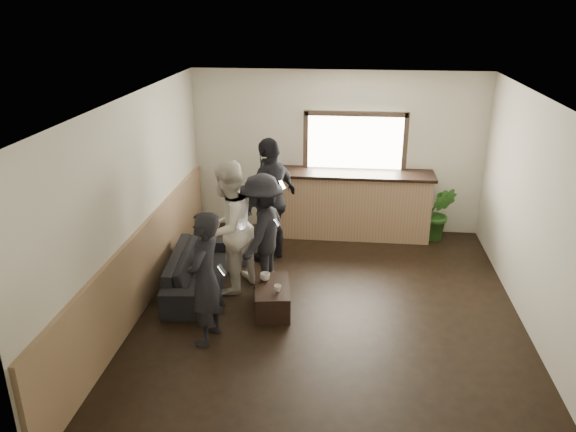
# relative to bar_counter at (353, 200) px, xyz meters

# --- Properties ---
(ground) EXTENTS (5.00, 6.00, 0.01)m
(ground) POSITION_rel_bar_counter_xyz_m (-0.30, -2.70, -0.64)
(ground) COLOR black
(room_shell) EXTENTS (5.01, 6.01, 2.80)m
(room_shell) POSITION_rel_bar_counter_xyz_m (-1.04, -2.70, 0.83)
(room_shell) COLOR silver
(room_shell) RESTS_ON ground
(bar_counter) EXTENTS (2.70, 0.68, 2.13)m
(bar_counter) POSITION_rel_bar_counter_xyz_m (0.00, 0.00, 0.00)
(bar_counter) COLOR #9F7856
(bar_counter) RESTS_ON ground
(sofa) EXTENTS (0.91, 1.94, 0.55)m
(sofa) POSITION_rel_bar_counter_xyz_m (-2.17, -2.19, -0.37)
(sofa) COLOR black
(sofa) RESTS_ON ground
(coffee_table) EXTENTS (0.57, 0.87, 0.36)m
(coffee_table) POSITION_rel_bar_counter_xyz_m (-1.04, -2.69, -0.46)
(coffee_table) COLOR black
(coffee_table) RESTS_ON ground
(cup_a) EXTENTS (0.16, 0.16, 0.10)m
(cup_a) POSITION_rel_bar_counter_xyz_m (-1.16, -2.54, -0.23)
(cup_a) COLOR silver
(cup_a) RESTS_ON coffee_table
(cup_b) EXTENTS (0.13, 0.13, 0.09)m
(cup_b) POSITION_rel_bar_counter_xyz_m (-0.95, -2.82, -0.24)
(cup_b) COLOR silver
(cup_b) RESTS_ON coffee_table
(potted_plant) EXTENTS (0.57, 0.47, 0.97)m
(potted_plant) POSITION_rel_bar_counter_xyz_m (1.46, -0.05, -0.16)
(potted_plant) COLOR #2D6623
(potted_plant) RESTS_ON ground
(person_a) EXTENTS (0.51, 0.66, 1.66)m
(person_a) POSITION_rel_bar_counter_xyz_m (-1.72, -3.46, 0.19)
(person_a) COLOR black
(person_a) RESTS_ON ground
(person_b) EXTENTS (1.04, 1.13, 1.89)m
(person_b) POSITION_rel_bar_counter_xyz_m (-1.72, -2.17, 0.30)
(person_b) COLOR silver
(person_b) RESTS_ON ground
(person_c) EXTENTS (0.88, 1.20, 1.68)m
(person_c) POSITION_rel_bar_counter_xyz_m (-1.27, -2.02, 0.20)
(person_c) COLOR black
(person_c) RESTS_ON ground
(person_d) EXTENTS (1.00, 1.24, 1.97)m
(person_d) POSITION_rel_bar_counter_xyz_m (-1.27, -1.11, 0.34)
(person_d) COLOR black
(person_d) RESTS_ON ground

